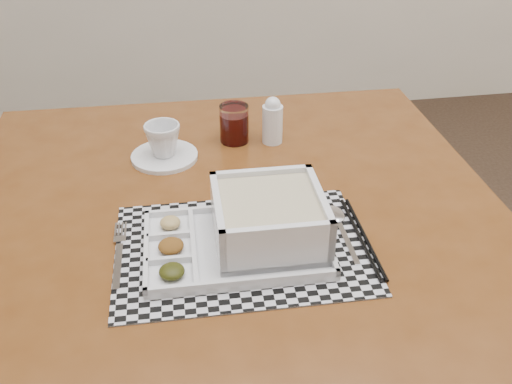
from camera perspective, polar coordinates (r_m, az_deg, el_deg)
dining_table at (r=1.16m, az=-2.42°, el=-5.37°), size 1.11×1.11×0.81m
placemat at (r=1.02m, az=-1.43°, el=-5.63°), size 0.45×0.33×0.00m
serving_tray at (r=1.00m, az=0.39°, el=-3.42°), size 0.32×0.23×0.10m
fork at (r=1.03m, az=-13.57°, el=-5.88°), size 0.02×0.19×0.00m
spoon at (r=1.10m, az=8.09°, el=-2.60°), size 0.04×0.18×0.01m
chopsticks at (r=1.05m, az=10.60°, el=-4.45°), size 0.02×0.24×0.01m
saucer at (r=1.30m, az=-9.13°, el=3.54°), size 0.15×0.15×0.01m
cup at (r=1.28m, az=-9.29°, el=5.18°), size 0.08×0.08×0.07m
juice_glass at (r=1.35m, az=-2.19°, el=6.70°), size 0.07×0.07×0.09m
creamer_bottle at (r=1.34m, az=1.66°, el=7.13°), size 0.05×0.05×0.11m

